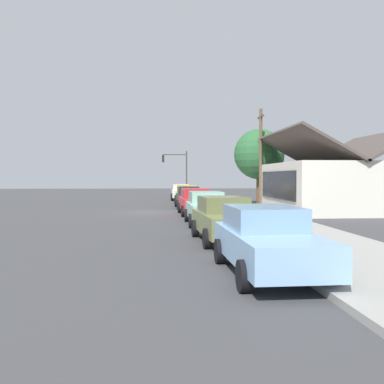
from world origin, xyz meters
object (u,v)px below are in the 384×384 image
at_px(car_mustard, 186,194).
at_px(car_charcoal, 188,197).
at_px(utility_pole_wooden, 261,156).
at_px(car_skyblue, 267,240).
at_px(car_seafoam, 207,208).
at_px(shade_tree, 259,154).
at_px(car_cherry, 195,201).
at_px(car_olive, 225,219).
at_px(traffic_light_main, 177,166).
at_px(car_ivory, 181,192).
at_px(fire_hydrant_red, 217,205).

distance_m(car_mustard, car_charcoal, 5.85).
relative_size(car_mustard, utility_pole_wooden, 0.59).
relative_size(car_charcoal, car_skyblue, 0.94).
height_order(car_seafoam, utility_pole_wooden, utility_pole_wooden).
relative_size(car_seafoam, shade_tree, 0.74).
bearing_deg(shade_tree, car_cherry, -34.41).
distance_m(car_cherry, shade_tree, 11.19).
bearing_deg(car_skyblue, car_seafoam, 179.85).
relative_size(car_cherry, car_olive, 1.01).
relative_size(car_olive, utility_pole_wooden, 0.62).
relative_size(car_cherry, car_skyblue, 0.98).
bearing_deg(car_seafoam, car_cherry, -179.74).
xyz_separation_m(car_cherry, traffic_light_main, (-22.12, -0.11, 2.68)).
xyz_separation_m(car_ivory, shade_tree, (8.21, 6.03, 3.35)).
height_order(car_charcoal, car_cherry, same).
relative_size(car_cherry, car_seafoam, 1.02).
bearing_deg(shade_tree, car_olive, -16.51).
xyz_separation_m(car_seafoam, traffic_light_main, (-27.75, -0.16, 2.68)).
bearing_deg(car_ivory, fire_hydrant_red, 6.58).
relative_size(car_olive, fire_hydrant_red, 6.58).
height_order(car_ivory, shade_tree, shade_tree).
relative_size(car_mustard, car_skyblue, 0.91).
height_order(car_charcoal, car_olive, same).
bearing_deg(car_seafoam, car_olive, -0.19).
height_order(car_cherry, car_skyblue, same).
xyz_separation_m(car_charcoal, shade_tree, (-2.91, 6.03, 3.35)).
bearing_deg(fire_hydrant_red, car_charcoal, -160.21).
height_order(car_mustard, car_cherry, same).
bearing_deg(car_charcoal, utility_pole_wooden, 92.98).
bearing_deg(car_charcoal, car_olive, -0.40).
xyz_separation_m(shade_tree, traffic_light_main, (-13.31, -6.15, -0.67)).
height_order(car_mustard, car_seafoam, same).
height_order(car_skyblue, fire_hydrant_red, car_skyblue).
distance_m(car_olive, traffic_light_main, 33.59).
xyz_separation_m(car_cherry, car_olive, (11.36, 0.05, -0.00)).
distance_m(car_charcoal, utility_pole_wooden, 6.37).
relative_size(car_mustard, car_cherry, 0.93).
height_order(car_charcoal, traffic_light_main, traffic_light_main).
height_order(car_mustard, utility_pole_wooden, utility_pole_wooden).
bearing_deg(utility_pole_wooden, fire_hydrant_red, -40.72).
distance_m(car_mustard, car_seafoam, 17.38).
height_order(shade_tree, traffic_light_main, shade_tree).
bearing_deg(fire_hydrant_red, car_olive, -6.56).
bearing_deg(car_skyblue, shade_tree, 166.08).
relative_size(car_seafoam, utility_pole_wooden, 0.62).
distance_m(car_skyblue, utility_pole_wooden, 23.77).
relative_size(car_charcoal, car_cherry, 0.96).
bearing_deg(car_skyblue, fire_hydrant_red, 174.79).
bearing_deg(car_olive, car_ivory, 177.35).
bearing_deg(utility_pole_wooden, car_mustard, -135.90).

